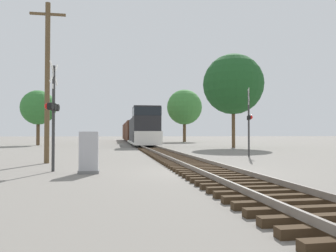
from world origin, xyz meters
name	(u,v)px	position (x,y,z in m)	size (l,w,h in m)	color
ground_plane	(207,172)	(0.00, 0.00, 0.00)	(400.00, 400.00, 0.00)	slate
rail_track_bed	(207,169)	(0.00, 0.00, 0.14)	(2.60, 160.00, 0.31)	#382819
freight_train	(134,131)	(0.00, 46.77, 2.00)	(3.02, 51.60, 4.61)	#232326
crossing_signal_near	(53,109)	(-6.06, 1.24, 2.51)	(0.45, 1.01, 4.44)	#333333
crossing_signal_far	(249,119)	(5.23, 7.99, 2.52)	(0.59, 1.00, 4.56)	#333333
relay_cabinet	(89,153)	(-4.57, 0.37, 0.79)	(0.78, 0.57, 1.60)	slate
utility_pole	(47,79)	(-7.04, 5.17, 4.34)	(1.80, 0.25, 8.36)	brown
tree_far_right	(233,84)	(9.39, 21.88, 7.02)	(6.67, 6.67, 10.36)	brown
tree_mid_background	(38,108)	(-13.61, 33.29, 5.03)	(4.58, 4.58, 7.34)	brown
tree_deep_background	(184,107)	(9.65, 48.48, 6.63)	(6.69, 6.69, 9.99)	brown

